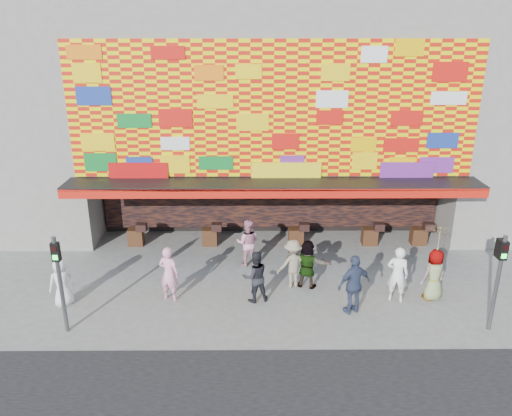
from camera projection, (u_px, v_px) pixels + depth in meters
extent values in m
plane|color=slate|center=(276.00, 303.00, 16.08)|extent=(90.00, 90.00, 0.00)
cube|color=gray|center=(270.00, 73.00, 21.34)|extent=(15.00, 8.00, 7.00)
cube|color=black|center=(268.00, 178.00, 24.01)|extent=(15.00, 6.00, 3.00)
cube|color=gray|center=(91.00, 207.00, 20.21)|extent=(0.40, 2.00, 3.00)
cube|color=gray|center=(450.00, 206.00, 20.30)|extent=(0.40, 2.00, 3.00)
cube|color=black|center=(273.00, 183.00, 18.23)|extent=(15.20, 1.60, 0.12)
cube|color=red|center=(274.00, 194.00, 17.55)|extent=(15.20, 0.04, 0.35)
cube|color=#FFEC00|center=(273.00, 110.00, 17.88)|extent=(14.80, 0.08, 4.90)
cube|color=black|center=(271.00, 199.00, 21.03)|extent=(14.00, 0.25, 2.50)
cylinder|color=#59595B|center=(61.00, 285.00, 14.11)|extent=(0.12, 0.12, 3.00)
cube|color=black|center=(56.00, 252.00, 13.75)|extent=(0.22, 0.18, 0.55)
cube|color=black|center=(54.00, 249.00, 13.62)|extent=(0.14, 0.02, 0.14)
cube|color=#19E533|center=(55.00, 258.00, 13.70)|extent=(0.14, 0.02, 0.14)
cylinder|color=#59595B|center=(497.00, 284.00, 14.19)|extent=(0.12, 0.12, 3.00)
cube|color=black|center=(503.00, 250.00, 13.83)|extent=(0.22, 0.18, 0.55)
cube|color=black|center=(506.00, 248.00, 13.70)|extent=(0.14, 0.02, 0.14)
cube|color=#19E533|center=(504.00, 256.00, 13.79)|extent=(0.14, 0.02, 0.14)
imported|color=white|center=(62.00, 282.00, 15.74)|extent=(0.94, 0.87, 1.61)
imported|color=pink|center=(169.00, 274.00, 16.01)|extent=(0.79, 0.64, 1.86)
imported|color=black|center=(255.00, 277.00, 15.94)|extent=(0.99, 0.86, 1.74)
imported|color=gray|center=(293.00, 264.00, 16.83)|extent=(1.25, 0.96, 1.71)
imported|color=#36405E|center=(354.00, 284.00, 15.25)|extent=(1.23, 0.89, 1.94)
imported|color=gray|center=(307.00, 264.00, 16.81)|extent=(1.66, 1.00, 1.70)
imported|color=gray|center=(434.00, 275.00, 16.05)|extent=(0.99, 0.82, 1.74)
imported|color=white|center=(397.00, 274.00, 15.93)|extent=(0.79, 0.64, 1.88)
imported|color=pink|center=(248.00, 243.00, 18.36)|extent=(0.93, 0.75, 1.79)
imported|color=#D1C384|center=(439.00, 239.00, 15.62)|extent=(1.16, 1.18, 0.84)
cylinder|color=#4C3326|center=(436.00, 264.00, 15.92)|extent=(0.02, 0.02, 1.00)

